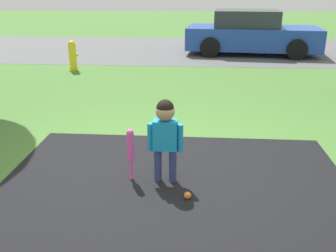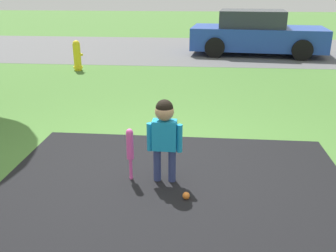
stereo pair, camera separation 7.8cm
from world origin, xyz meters
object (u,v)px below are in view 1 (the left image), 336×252
Objects in this scene: fire_hydrant at (73,56)px; baseball_bat at (131,147)px; sports_ball at (188,195)px; parked_car at (251,34)px; child at (165,130)px.

baseball_bat is at bearing -66.50° from fire_hydrant.
sports_ball is 0.10× the size of fire_hydrant.
baseball_bat is 8.96m from parked_car.
sports_ball is at bearing -62.74° from fire_hydrant.
child is 1.23× the size of fire_hydrant.
baseball_bat is at bearing 150.40° from sports_ball.
child is 1.55× the size of baseball_bat.
baseball_bat reaches higher than sports_ball.
sports_ball is 0.02× the size of parked_car.
child is at bearing 0.12° from baseball_bat.
parked_car is at bearing 74.37° from baseball_bat.
parked_car reaches higher than child.
parked_car is (2.41, 8.63, 0.24)m from baseball_bat.
child reaches higher than fire_hydrant.
parked_car reaches higher than fire_hydrant.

